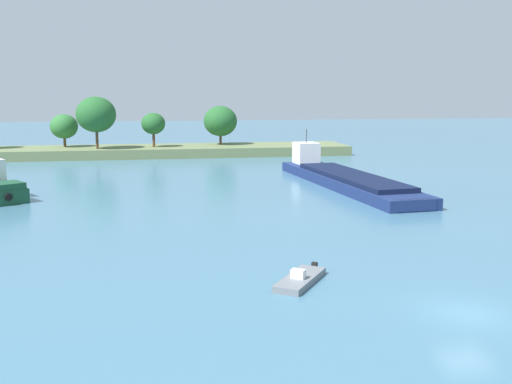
{
  "coord_description": "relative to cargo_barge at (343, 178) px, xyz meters",
  "views": [
    {
      "loc": [
        -14.89,
        -25.65,
        10.62
      ],
      "look_at": [
        -5.18,
        29.91,
        1.2
      ],
      "focal_mm": 42.21,
      "sensor_mm": 36.0,
      "label": 1
    }
  ],
  "objects": [
    {
      "name": "treeline_island",
      "position": [
        -26.87,
        36.47,
        1.49
      ],
      "size": [
        77.23,
        11.69,
        9.88
      ],
      "color": "#66754C",
      "rests_on": "ground"
    },
    {
      "name": "fishing_skiff",
      "position": [
        -13.56,
        -33.88,
        -0.69
      ],
      "size": [
        3.86,
        4.63,
        0.88
      ],
      "color": "slate",
      "rests_on": "ground"
    },
    {
      "name": "ground_plane",
      "position": [
        -6.73,
        -39.84,
        -0.91
      ],
      "size": [
        400.0,
        400.0,
        0.0
      ],
      "primitive_type": "plane",
      "color": "teal"
    },
    {
      "name": "cargo_barge",
      "position": [
        0.0,
        0.0,
        0.0
      ],
      "size": [
        8.18,
        31.24,
        5.72
      ],
      "color": "navy",
      "rests_on": "ground"
    }
  ]
}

